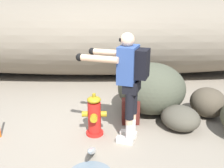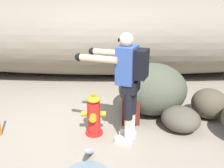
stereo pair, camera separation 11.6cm
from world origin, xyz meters
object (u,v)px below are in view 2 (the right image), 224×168
object	(u,v)px
boulder_outlier	(209,104)
fire_hydrant	(94,116)
utility_worker	(127,75)
spare_backpack	(131,112)
boulder_mid	(152,88)
boulder_small	(181,119)

from	to	relation	value
boulder_outlier	fire_hydrant	bearing A→B (deg)	-162.39
utility_worker	spare_backpack	world-z (taller)	utility_worker
spare_backpack	boulder_mid	bearing A→B (deg)	138.35
spare_backpack	boulder_outlier	bearing A→B (deg)	99.88
spare_backpack	boulder_mid	xyz separation A→B (m)	(0.42, 0.49, 0.26)
boulder_mid	spare_backpack	bearing A→B (deg)	-130.86
boulder_mid	fire_hydrant	bearing A→B (deg)	-139.84
spare_backpack	boulder_outlier	xyz separation A→B (m)	(1.44, 0.27, 0.05)
boulder_small	boulder_outlier	size ratio (longest dim) A/B	0.98
fire_hydrant	boulder_outlier	distance (m)	2.15
utility_worker	boulder_outlier	world-z (taller)	utility_worker
boulder_small	boulder_outlier	bearing A→B (deg)	37.63
utility_worker	fire_hydrant	bearing A→B (deg)	0.53
utility_worker	boulder_mid	size ratio (longest dim) A/B	1.29
utility_worker	boulder_outlier	xyz separation A→B (m)	(1.54, 0.82, -0.78)
spare_backpack	boulder_outlier	size ratio (longest dim) A/B	0.70
boulder_outlier	boulder_mid	bearing A→B (deg)	167.85
boulder_mid	boulder_small	xyz separation A→B (m)	(0.39, -0.71, -0.27)
spare_backpack	utility_worker	bearing A→B (deg)	-10.97
boulder_small	boulder_mid	bearing A→B (deg)	118.69
boulder_mid	boulder_outlier	world-z (taller)	boulder_mid
boulder_small	boulder_outlier	world-z (taller)	boulder_outlier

